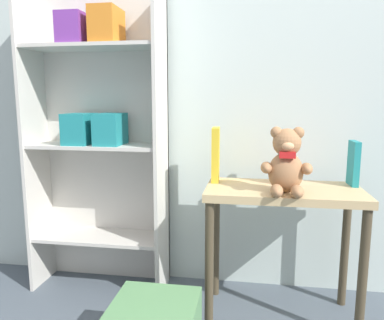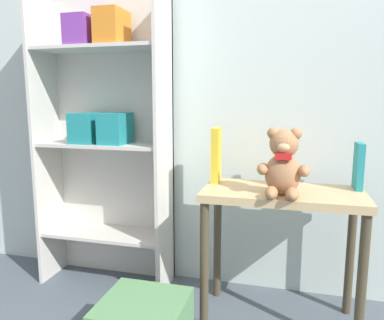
{
  "view_description": "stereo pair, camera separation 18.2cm",
  "coord_description": "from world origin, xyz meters",
  "views": [
    {
      "loc": [
        -0.07,
        -0.71,
        1.04
      ],
      "look_at": [
        -0.35,
        1.06,
        0.75
      ],
      "focal_mm": 35.0,
      "sensor_mm": 36.0,
      "label": 1
    },
    {
      "loc": [
        0.11,
        -0.68,
        1.04
      ],
      "look_at": [
        -0.35,
        1.06,
        0.75
      ],
      "focal_mm": 35.0,
      "sensor_mm": 36.0,
      "label": 2
    }
  ],
  "objects": [
    {
      "name": "book_standing_yellow",
      "position": [
        -0.24,
        1.1,
        0.77
      ],
      "size": [
        0.04,
        0.13,
        0.27
      ],
      "primitive_type": "cube",
      "rotation": [
        0.0,
        0.0,
        0.05
      ],
      "color": "gold",
      "rests_on": "display_table"
    },
    {
      "name": "teddy_bear",
      "position": [
        0.08,
        0.91,
        0.77
      ],
      "size": [
        0.22,
        0.2,
        0.29
      ],
      "color": "#A8754C",
      "rests_on": "display_table"
    },
    {
      "name": "wall_back",
      "position": [
        0.0,
        1.34,
        1.25
      ],
      "size": [
        4.8,
        0.06,
        2.5
      ],
      "color": "silver",
      "rests_on": "ground_plane"
    },
    {
      "name": "bookshelf_side",
      "position": [
        -0.88,
        1.2,
        0.88
      ],
      "size": [
        0.72,
        0.27,
        1.59
      ],
      "color": "beige",
      "rests_on": "ground_plane"
    },
    {
      "name": "book_standing_pink",
      "position": [
        0.09,
        1.11,
        0.75
      ],
      "size": [
        0.04,
        0.11,
        0.22
      ],
      "primitive_type": "cube",
      "rotation": [
        0.0,
        0.0,
        -0.03
      ],
      "color": "#D17093",
      "rests_on": "display_table"
    },
    {
      "name": "book_standing_teal",
      "position": [
        0.41,
        1.11,
        0.74
      ],
      "size": [
        0.03,
        0.11,
        0.21
      ],
      "primitive_type": "cube",
      "rotation": [
        0.0,
        0.0,
        0.03
      ],
      "color": "teal",
      "rests_on": "display_table"
    },
    {
      "name": "display_table",
      "position": [
        0.09,
        1.01,
        0.53
      ],
      "size": [
        0.71,
        0.37,
        0.64
      ],
      "color": "tan",
      "rests_on": "ground_plane"
    }
  ]
}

